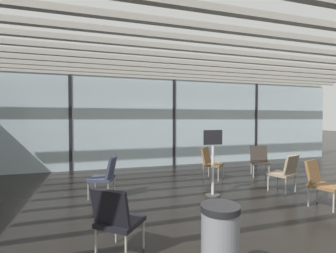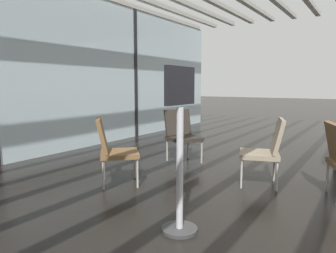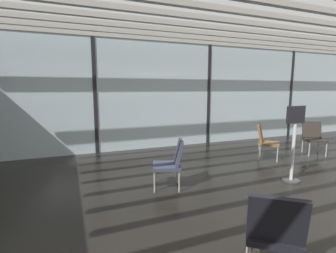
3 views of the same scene
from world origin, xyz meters
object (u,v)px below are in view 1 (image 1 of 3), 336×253
lounge_chair_3 (116,217)px  info_sign (213,165)px  lounge_chair_2 (210,161)px  lounge_chair_4 (320,180)px  lounge_chair_1 (259,159)px  trash_bin (220,249)px  parked_airplane (153,117)px  lounge_chair_5 (106,174)px  lounge_chair_0 (285,171)px

lounge_chair_3 → info_sign: size_ratio=0.60×
lounge_chair_2 → lounge_chair_4: same height
lounge_chair_2 → lounge_chair_4: bearing=-111.8°
lounge_chair_1 → lounge_chair_4: 2.51m
lounge_chair_2 → lounge_chair_3: 4.30m
trash_bin → parked_airplane: bearing=79.6°
info_sign → lounge_chair_1: bearing=30.6°
parked_airplane → lounge_chair_1: size_ratio=15.82×
lounge_chair_1 → lounge_chair_5: bearing=-142.7°
parked_airplane → info_sign: bearing=-95.6°
lounge_chair_3 → lounge_chair_5: bearing=-50.3°
lounge_chair_0 → lounge_chair_3: (-3.93, -1.52, 0.00)m
lounge_chair_3 → lounge_chair_2: bearing=-92.9°
trash_bin → info_sign: info_sign is taller
lounge_chair_0 → lounge_chair_5: size_ratio=1.00×
parked_airplane → lounge_chair_3: 12.09m
lounge_chair_1 → lounge_chair_4: (-0.51, -2.46, 0.00)m
parked_airplane → lounge_chair_3: parked_airplane is taller
lounge_chair_0 → lounge_chair_1: same height
parked_airplane → lounge_chair_4: (0.73, -10.95, -1.34)m
parked_airplane → lounge_chair_1: parked_airplane is taller
lounge_chair_4 → lounge_chair_3: bearing=168.0°
lounge_chair_3 → info_sign: 2.85m
lounge_chair_0 → lounge_chair_2: bearing=-76.7°
lounge_chair_3 → lounge_chair_5: same height
lounge_chair_0 → info_sign: (-1.71, 0.26, 0.18)m
info_sign → lounge_chair_3: bearing=-141.2°
lounge_chair_0 → lounge_chair_3: same height
lounge_chair_4 → trash_bin: 3.40m
lounge_chair_2 → lounge_chair_4: (1.05, -2.56, 0.00)m
parked_airplane → lounge_chair_2: size_ratio=15.82×
lounge_chair_0 → trash_bin: bearing=19.9°
lounge_chair_3 → info_sign: info_sign is taller
lounge_chair_1 → info_sign: bearing=-121.5°
lounge_chair_0 → lounge_chair_1: bearing=-126.7°
lounge_chair_5 → lounge_chair_1: bearing=119.2°
lounge_chair_5 → lounge_chair_0: bearing=97.9°
parked_airplane → lounge_chair_3: (-3.19, -11.59, -1.34)m
lounge_chair_1 → info_sign: (-2.21, -1.31, 0.18)m
lounge_chair_2 → lounge_chair_4: size_ratio=1.00×
lounge_chair_0 → lounge_chair_2: size_ratio=1.00×
parked_airplane → lounge_chair_5: 9.87m
lounge_chair_5 → trash_bin: bearing=35.6°
parked_airplane → lounge_chair_1: 8.69m
parked_airplane → lounge_chair_2: 8.50m
lounge_chair_0 → trash_bin: (-3.03, -2.44, -0.06)m
lounge_chair_1 → lounge_chair_2: size_ratio=1.00×
trash_bin → info_sign: (1.32, 2.70, 0.25)m
lounge_chair_0 → lounge_chair_2: 1.98m
lounge_chair_4 → lounge_chair_2: bearing=91.1°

